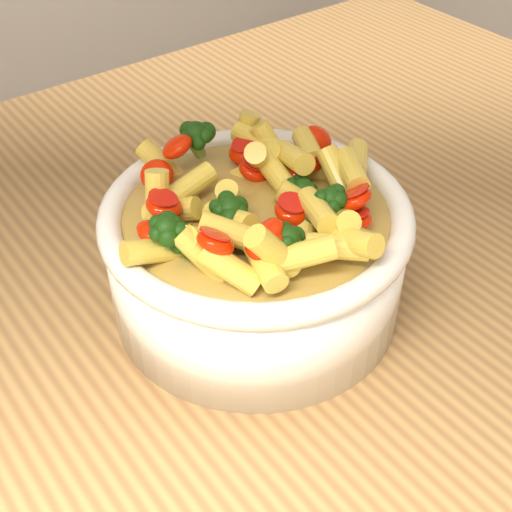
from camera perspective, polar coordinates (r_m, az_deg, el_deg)
table at (r=0.67m, az=-3.41°, el=-8.14°), size 1.20×0.80×0.90m
serving_bowl at (r=0.54m, az=-0.00°, el=0.10°), size 0.23×0.23×0.10m
pasta_salad at (r=0.50m, az=-0.00°, el=5.47°), size 0.18×0.18×0.04m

